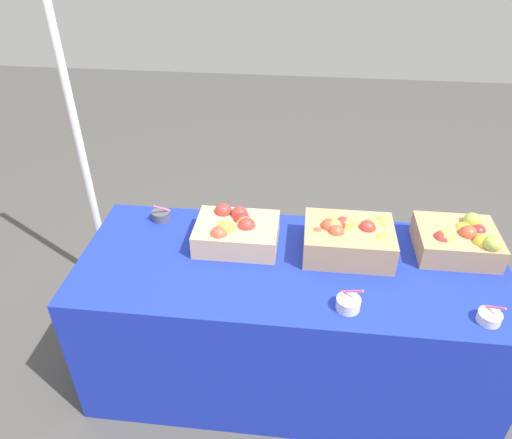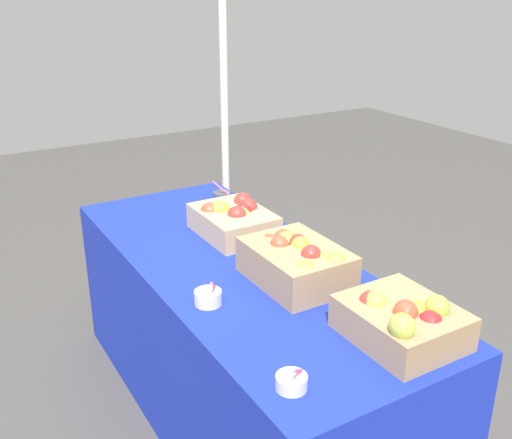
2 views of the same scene
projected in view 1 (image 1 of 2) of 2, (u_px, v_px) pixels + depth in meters
name	position (u px, v px, depth m)	size (l,w,h in m)	color
ground_plane	(286.00, 371.00, 2.52)	(10.00, 10.00, 0.00)	#474442
table	(288.00, 322.00, 2.31)	(1.90, 0.76, 0.74)	#192DB7
apple_crate_left	(458.00, 240.00, 2.12)	(0.35, 0.30, 0.17)	tan
apple_crate_middle	(348.00, 238.00, 2.12)	(0.39, 0.29, 0.17)	tan
apple_crate_right	(236.00, 231.00, 2.18)	(0.38, 0.28, 0.15)	tan
sample_bowl_near	(161.00, 215.00, 2.37)	(0.09, 0.09, 0.11)	#4C4C51
sample_bowl_mid	(489.00, 317.00, 1.80)	(0.09, 0.09, 0.09)	silver
sample_bowl_far	(348.00, 303.00, 1.85)	(0.10, 0.10, 0.11)	silver
tent_pole	(81.00, 150.00, 2.54)	(0.04, 0.04, 1.91)	white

